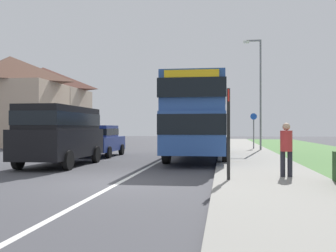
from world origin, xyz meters
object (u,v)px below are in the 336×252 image
double_decker_bus (200,115)px  parked_van_black (61,131)px  pedestrian_at_stop (286,147)px  street_lamp_mid (259,87)px  parked_car_blue (99,139)px  cycle_route_sign (254,129)px  bus_stop_sign (228,127)px

double_decker_bus → parked_van_black: size_ratio=2.09×
parked_van_black → pedestrian_at_stop: bearing=-22.1°
street_lamp_mid → parked_van_black: bearing=-129.2°
double_decker_bus → street_lamp_mid: street_lamp_mid is taller
parked_car_blue → cycle_route_sign: bearing=39.0°
bus_stop_sign → pedestrian_at_stop: bearing=28.5°
cycle_route_sign → street_lamp_mid: bearing=-81.6°
parked_car_blue → street_lamp_mid: size_ratio=0.57×
parked_car_blue → cycle_route_sign: cycle_route_sign is taller
pedestrian_at_stop → cycle_route_sign: size_ratio=0.66×
cycle_route_sign → bus_stop_sign: bearing=-96.7°
double_decker_bus → street_lamp_mid: size_ratio=1.48×
double_decker_bus → bus_stop_sign: size_ratio=4.09×
pedestrian_at_stop → street_lamp_mid: street_lamp_mid is taller
bus_stop_sign → cycle_route_sign: 16.59m
parked_van_black → pedestrian_at_stop: 8.94m
parked_car_blue → street_lamp_mid: 10.93m
parked_van_black → street_lamp_mid: street_lamp_mid is taller
pedestrian_at_stop → bus_stop_sign: (-1.66, -0.90, 0.56)m
parked_car_blue → street_lamp_mid: (8.86, 5.51, 3.24)m
bus_stop_sign → cycle_route_sign: bearing=83.3°
parked_van_black → street_lamp_mid: bearing=50.8°
parked_car_blue → pedestrian_at_stop: (8.38, -8.59, 0.07)m
parked_car_blue → bus_stop_sign: size_ratio=1.58×
parked_van_black → parked_car_blue: (-0.11, 5.23, -0.49)m
parked_van_black → bus_stop_sign: (6.61, -4.26, 0.14)m
bus_stop_sign → street_lamp_mid: street_lamp_mid is taller
pedestrian_at_stop → bus_stop_sign: bearing=-151.5°
cycle_route_sign → parked_van_black: bearing=-124.9°
parked_van_black → pedestrian_at_stop: parked_van_black is taller
double_decker_bus → parked_car_blue: double_decker_bus is taller
pedestrian_at_stop → cycle_route_sign: (0.27, 15.58, 0.45)m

